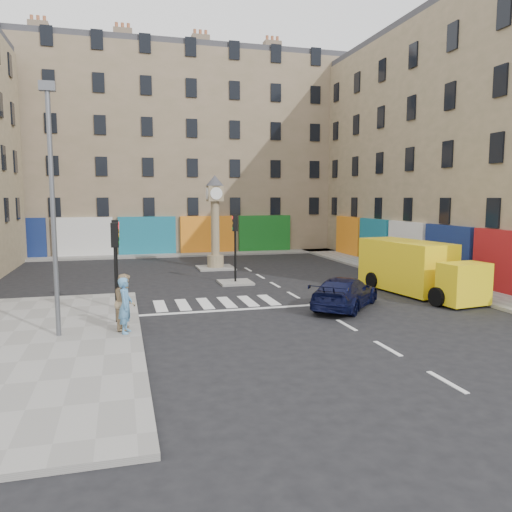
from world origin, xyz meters
name	(u,v)px	position (x,y,z in m)	size (l,w,h in m)	color
ground	(325,313)	(0.00, 0.00, 0.00)	(120.00, 120.00, 0.00)	black
sidewalk_left	(29,346)	(-11.00, -2.00, 0.07)	(7.00, 16.00, 0.15)	gray
sidewalk_right	(389,270)	(8.70, 10.00, 0.07)	(2.60, 30.00, 0.15)	gray
sidewalk_far	(173,255)	(-4.00, 22.20, 0.07)	(32.00, 2.40, 0.15)	gray
island_near	(235,282)	(-2.00, 8.00, 0.06)	(1.80, 1.80, 0.12)	gray
island_far	(216,268)	(-2.00, 14.00, 0.06)	(2.40, 2.40, 0.12)	gray
building_right	(477,149)	(15.00, 10.00, 8.00)	(10.00, 30.00, 16.00)	tan
building_far	(165,156)	(-4.00, 28.00, 8.50)	(32.00, 10.00, 17.00)	#907860
traffic_light_left_near	(115,256)	(-8.30, 0.20, 2.62)	(0.28, 0.22, 3.70)	black
traffic_light_left_far	(116,250)	(-8.30, 2.60, 2.62)	(0.28, 0.22, 3.70)	black
traffic_light_island	(235,237)	(-2.00, 8.00, 2.59)	(0.28, 0.22, 3.70)	black
lamp_post	(52,197)	(-10.20, -1.20, 4.79)	(0.50, 0.25, 8.30)	#595B60
clock_pillar	(215,216)	(-2.00, 14.00, 3.55)	(1.20, 1.20, 6.10)	tan
navy_sedan	(345,293)	(1.21, 0.72, 0.68)	(1.90, 4.68, 1.36)	black
yellow_van	(415,268)	(5.94, 2.75, 1.28)	(3.13, 7.32, 2.58)	yellow
pedestrian_blue	(125,305)	(-8.00, -1.45, 1.11)	(0.70, 0.46, 1.92)	#5088B8
pedestrian_tan	(125,302)	(-8.00, -0.95, 1.14)	(0.96, 0.75, 1.98)	tan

